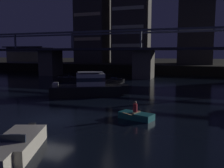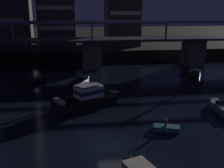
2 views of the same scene
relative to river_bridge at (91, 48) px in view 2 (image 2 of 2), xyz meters
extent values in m
plane|color=black|center=(0.00, -32.37, -4.09)|extent=(400.00, 400.00, 0.00)
cube|color=black|center=(0.00, 48.01, -2.99)|extent=(240.00, 80.00, 2.20)
cube|color=#605B51|center=(0.00, 0.01, -1.31)|extent=(3.60, 4.40, 5.55)
cube|color=#605B51|center=(21.47, 0.01, -1.31)|extent=(3.60, 4.40, 5.55)
cube|color=#33333D|center=(0.00, 0.01, 1.69)|extent=(91.87, 6.40, 0.45)
cube|color=slate|center=(0.00, -2.89, 5.11)|extent=(91.87, 0.36, 0.36)
cube|color=slate|center=(0.00, 2.91, 5.11)|extent=(91.87, 0.36, 0.36)
cube|color=slate|center=(-14.31, -2.89, 3.51)|extent=(0.30, 0.30, 3.20)
cube|color=slate|center=(0.00, -2.89, 3.51)|extent=(0.30, 0.30, 3.20)
cube|color=slate|center=(14.31, -2.89, 3.51)|extent=(0.30, 0.30, 3.20)
cube|color=beige|center=(-19.37, 15.10, 4.87)|extent=(8.05, 0.10, 0.90)
cube|color=beige|center=(-7.73, 15.37, 2.96)|extent=(8.60, 0.10, 0.90)
cube|color=beige|center=(-7.73, 15.37, 7.81)|extent=(8.60, 0.10, 0.90)
cube|color=beige|center=(9.39, 14.05, 6.50)|extent=(7.60, 0.10, 0.90)
cube|color=black|center=(-2.15, -22.28, -3.49)|extent=(8.27, 6.10, 1.20)
cube|color=black|center=(1.84, -20.11, -3.41)|extent=(1.65, 1.78, 1.04)
cube|color=black|center=(-2.15, -22.28, -2.94)|extent=(8.38, 6.21, 0.10)
cube|color=white|center=(-1.63, -22.00, -2.19)|extent=(3.81, 3.37, 1.40)
cube|color=#283342|center=(-1.63, -22.00, -2.14)|extent=(3.87, 3.43, 0.44)
cube|color=silver|center=(-1.63, -22.00, -1.34)|extent=(3.43, 3.04, 0.08)
cube|color=#B7B2A8|center=(-5.14, -23.91, -2.71)|extent=(1.52, 2.11, 0.36)
cube|color=black|center=(-2.71, -12.16, -3.69)|extent=(3.31, 4.30, 0.80)
cube|color=black|center=(-1.67, -10.00, -3.64)|extent=(1.28, 1.24, 0.70)
cube|color=#283342|center=(-2.34, -11.40, -3.11)|extent=(1.26, 0.67, 0.36)
cube|color=#262628|center=(-2.45, -11.62, -3.17)|extent=(0.68, 0.60, 0.24)
cube|color=black|center=(-3.64, -14.11, -3.59)|extent=(0.48, 0.48, 0.60)
sphere|color=beige|center=(-1.56, -9.77, -3.21)|extent=(0.12, 0.12, 0.12)
cube|color=gray|center=(14.17, -26.19, -3.69)|extent=(1.88, 3.95, 0.80)
cube|color=gray|center=(14.22, -23.78, -3.64)|extent=(1.01, 0.92, 0.70)
cube|color=#283342|center=(14.19, -25.34, -3.11)|extent=(1.35, 0.13, 0.36)
cube|color=#262628|center=(14.18, -25.59, -3.17)|extent=(0.57, 0.41, 0.24)
sphere|color=red|center=(14.23, -23.53, -3.21)|extent=(0.12, 0.12, 0.12)
cube|color=black|center=(0.96, -36.02, -3.59)|extent=(0.46, 0.46, 0.60)
cube|color=black|center=(18.31, -8.56, -3.69)|extent=(3.40, 4.30, 0.80)
cube|color=black|center=(17.20, -10.69, -3.64)|extent=(1.29, 1.26, 0.70)
cube|color=#283342|center=(17.92, -9.31, -3.11)|extent=(1.24, 0.71, 0.36)
cube|color=#262628|center=(18.03, -9.09, -3.17)|extent=(0.68, 0.61, 0.24)
cube|color=black|center=(19.30, -6.65, -3.59)|extent=(0.49, 0.49, 0.60)
sphere|color=beige|center=(17.09, -10.91, -3.21)|extent=(0.12, 0.12, 0.12)
cube|color=black|center=(-10.37, -9.77, -3.69)|extent=(4.30, 3.24, 0.80)
cube|color=black|center=(-12.57, -10.75, -3.64)|extent=(1.23, 1.27, 0.70)
cube|color=#283342|center=(-11.15, -10.11, -3.11)|extent=(0.64, 1.27, 0.36)
cube|color=#262628|center=(-10.92, -10.01, -3.17)|extent=(0.59, 0.67, 0.24)
cube|color=black|center=(-8.40, -8.89, -3.59)|extent=(0.48, 0.48, 0.60)
sphere|color=beige|center=(-12.79, -10.85, -3.21)|extent=(0.12, 0.12, 0.12)
cube|color=#196066|center=(5.83, -30.16, -3.85)|extent=(2.81, 1.83, 0.48)
cube|color=#7F6647|center=(5.83, -30.16, -3.58)|extent=(0.49, 1.00, 0.06)
cylinder|color=#B22633|center=(5.73, -30.13, -3.25)|extent=(0.32, 0.32, 0.60)
sphere|color=tan|center=(5.73, -30.13, -2.84)|extent=(0.22, 0.22, 0.22)
cylinder|color=olive|center=(5.51, -31.17, -3.51)|extent=(0.50, 1.47, 0.59)
camera|label=1|loc=(9.96, -47.49, 0.80)|focal=38.79mm
camera|label=2|loc=(-2.87, -54.52, 7.92)|focal=43.71mm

